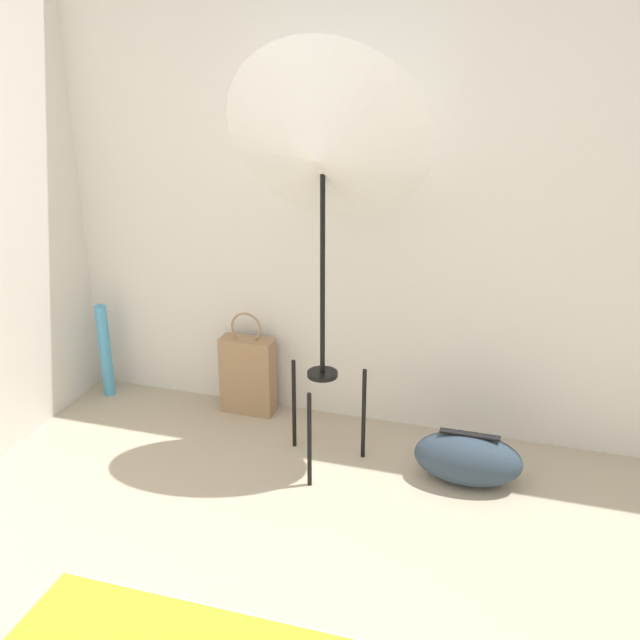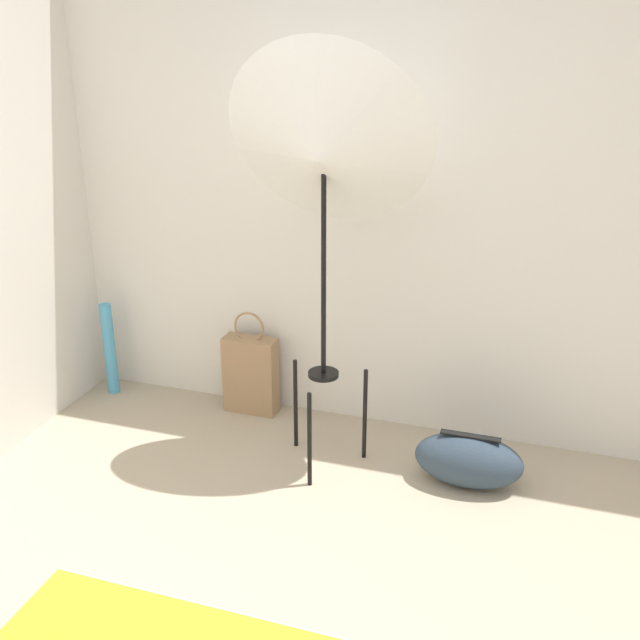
# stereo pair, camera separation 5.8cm
# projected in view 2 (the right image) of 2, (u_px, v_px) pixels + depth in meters

# --- Properties ---
(wall_back) EXTENTS (8.00, 0.05, 2.60)m
(wall_back) POSITION_uv_depth(u_px,v_px,m) (401.00, 171.00, 3.44)
(wall_back) COLOR silver
(wall_back) RESTS_ON ground_plane
(photo_umbrella) EXTENTS (0.88, 0.56, 1.90)m
(photo_umbrella) POSITION_uv_depth(u_px,v_px,m) (324.00, 151.00, 3.01)
(photo_umbrella) COLOR black
(photo_umbrella) RESTS_ON ground_plane
(tote_bag) EXTENTS (0.28, 0.12, 0.56)m
(tote_bag) POSITION_uv_depth(u_px,v_px,m) (251.00, 374.00, 3.94)
(tote_bag) COLOR #9E7A56
(tote_bag) RESTS_ON ground_plane
(duffel_bag) EXTENTS (0.48, 0.24, 0.25)m
(duffel_bag) POSITION_uv_depth(u_px,v_px,m) (468.00, 460.00, 3.33)
(duffel_bag) COLOR #2D3D4C
(duffel_bag) RESTS_ON ground_plane
(paper_roll) EXTENTS (0.06, 0.06, 0.53)m
(paper_roll) POSITION_uv_depth(u_px,v_px,m) (110.00, 349.00, 4.12)
(paper_roll) COLOR #4CA3D1
(paper_roll) RESTS_ON ground_plane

